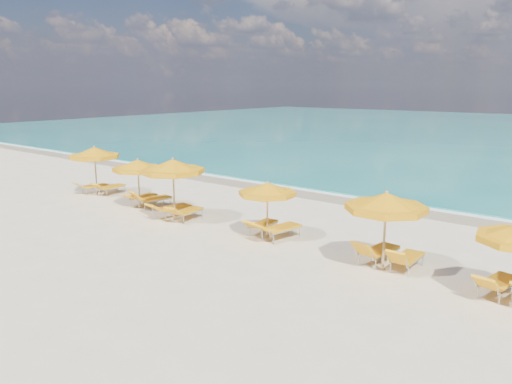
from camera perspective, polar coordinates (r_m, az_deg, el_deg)
The scene contains 20 objects.
ground_plane at distance 19.13m, azimuth -2.81°, elevation -4.26°, with size 120.00×120.00×0.00m, color beige.
wet_sand_band at distance 24.98m, azimuth 8.47°, elevation -0.46°, with size 120.00×2.60×0.01m, color tan.
foam_line at distance 25.66m, azimuth 9.37°, elevation -0.15°, with size 120.00×1.20×0.03m, color white.
whitecap_near at distance 36.11m, azimuth 7.94°, elevation 3.44°, with size 14.00×0.36×0.05m, color white.
umbrella_2 at distance 25.92m, azimuth -17.98°, elevation 4.25°, with size 3.14×3.14×2.46m.
umbrella_3 at distance 22.53m, azimuth -13.35°, elevation 2.93°, with size 2.47×2.47×2.25m.
umbrella_4 at distance 20.18m, azimuth -9.47°, elevation 2.84°, with size 2.84×2.84×2.57m.
umbrella_5 at distance 17.59m, azimuth 1.31°, elevation 0.28°, with size 2.53×2.53×2.09m.
umbrella_6 at distance 14.88m, azimuth 14.65°, elevation -1.19°, with size 3.12×3.12×2.42m.
lounger_2_left at distance 26.74m, azimuth -18.03°, elevation 0.35°, with size 0.82×1.79×0.67m.
lounger_2_right at distance 26.14m, azimuth -16.18°, elevation 0.24°, with size 0.80×1.88×0.74m.
lounger_3_left at distance 23.54m, azimuth -12.77°, elevation -0.88°, with size 0.85×1.86×0.69m.
lounger_3_right at distance 22.88m, azimuth -11.63°, elevation -1.14°, with size 1.01×1.96×0.90m.
lounger_4_left at distance 21.06m, azimuth -9.52°, elevation -2.22°, with size 0.78×2.01×0.77m.
lounger_4_right at distance 20.51m, azimuth -7.88°, elevation -2.59°, with size 0.81×1.88×0.78m.
lounger_5_left at distance 18.55m, azimuth 0.77°, elevation -4.10°, with size 0.77×1.78×0.72m.
lounger_5_right at distance 17.89m, azimuth 2.79°, elevation -4.63°, with size 1.01×2.07×0.79m.
lounger_6_left at distance 15.98m, azimuth 13.76°, elevation -7.05°, with size 0.86×1.95×0.91m.
lounger_6_right at distance 15.63m, azimuth 16.82°, elevation -7.74°, with size 0.64×1.75×0.87m.
lounger_7_left at distance 14.68m, azimuth 25.91°, elevation -9.79°, with size 0.86×1.86×0.81m.
Camera 1 is at (12.16, -13.74, 5.40)m, focal length 35.00 mm.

